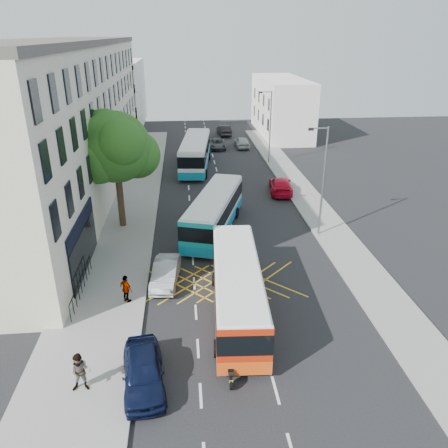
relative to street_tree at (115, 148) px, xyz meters
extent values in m
plane|color=black|center=(8.51, -14.97, -6.29)|extent=(120.00, 120.00, 0.00)
cube|color=gray|center=(0.01, 0.03, -6.22)|extent=(5.00, 70.00, 0.15)
cube|color=gray|center=(16.01, 0.03, -6.22)|extent=(3.00, 70.00, 0.15)
cube|color=beige|center=(-5.49, 9.53, 0.21)|extent=(8.00, 45.00, 13.00)
cube|color=#59544C|center=(-5.49, 9.53, 6.96)|extent=(8.30, 45.00, 0.50)
cube|color=black|center=(-1.44, -6.97, -2.89)|extent=(0.12, 7.00, 0.90)
cube|color=black|center=(-1.44, -6.97, -4.69)|extent=(0.12, 7.00, 2.60)
cube|color=silver|center=(-5.49, 40.03, -1.29)|extent=(8.00, 20.00, 10.00)
cube|color=silver|center=(19.51, 33.03, -2.29)|extent=(6.00, 18.00, 8.00)
cylinder|color=#382619|center=(0.01, 0.03, -3.94)|extent=(0.50, 0.50, 4.40)
sphere|color=#225217|center=(0.01, 0.03, 0.06)|extent=(5.20, 5.20, 5.20)
sphere|color=#225217|center=(1.41, 0.83, -0.74)|extent=(3.60, 3.60, 3.60)
sphere|color=#225217|center=(-1.19, -0.57, -0.54)|extent=(3.80, 3.80, 3.80)
sphere|color=#225217|center=(0.61, -1.27, 0.66)|extent=(3.40, 3.40, 3.40)
sphere|color=#225217|center=(-0.79, 1.13, 1.06)|extent=(3.20, 3.20, 3.20)
cylinder|color=slate|center=(14.81, -2.97, -2.14)|extent=(0.14, 0.14, 8.00)
cylinder|color=slate|center=(14.21, -2.97, 1.76)|extent=(1.20, 0.10, 0.10)
cube|color=black|center=(13.61, -2.97, 1.71)|extent=(0.35, 0.15, 0.18)
cylinder|color=slate|center=(14.81, 17.03, -2.14)|extent=(0.14, 0.14, 8.00)
cylinder|color=slate|center=(14.21, 17.03, 1.76)|extent=(1.20, 0.10, 0.10)
cube|color=black|center=(13.61, 17.03, 1.71)|extent=(0.35, 0.15, 0.18)
cube|color=silver|center=(7.54, -12.16, -4.71)|extent=(2.94, 10.48, 2.50)
cube|color=silver|center=(7.54, -12.16, -3.42)|extent=(2.74, 10.26, 0.11)
cube|color=black|center=(7.54, -12.16, -4.36)|extent=(3.00, 10.55, 1.04)
cube|color=#E24C13|center=(7.54, -12.16, -5.59)|extent=(2.99, 10.54, 0.71)
cube|color=#B82509|center=(7.25, -17.30, -4.69)|extent=(2.40, 0.24, 2.36)
cube|color=#FF0C0C|center=(6.32, -17.26, -5.35)|extent=(0.25, 0.07, 0.25)
cube|color=#FF0C0C|center=(8.17, -17.37, -5.35)|extent=(0.25, 0.07, 0.25)
cylinder|color=black|center=(6.53, -9.27, -5.87)|extent=(0.31, 0.86, 0.85)
cylinder|color=black|center=(8.88, -9.40, -5.87)|extent=(0.31, 0.86, 0.85)
cylinder|color=black|center=(6.17, -15.57, -5.87)|extent=(0.31, 0.86, 0.85)
cylinder|color=black|center=(8.52, -15.71, -5.87)|extent=(0.31, 0.86, 0.85)
cube|color=silver|center=(7.11, -1.28, -4.71)|extent=(5.39, 10.63, 2.51)
cube|color=silver|center=(7.11, -1.28, -3.41)|extent=(5.15, 10.37, 0.11)
cube|color=black|center=(7.11, -1.28, -4.35)|extent=(5.46, 10.70, 1.04)
cube|color=#0D80A9|center=(7.11, -1.28, -5.58)|extent=(5.45, 10.69, 0.71)
cube|color=#0C989C|center=(5.56, -6.21, -4.68)|extent=(2.32, 0.82, 2.36)
cube|color=#FF0C0C|center=(4.66, -5.93, -5.35)|extent=(0.26, 0.13, 0.25)
cube|color=#FF0C0C|center=(6.44, -6.50, -5.35)|extent=(0.26, 0.13, 0.25)
cylinder|color=black|center=(6.84, 1.78, -5.87)|extent=(0.51, 0.89, 0.85)
cylinder|color=black|center=(9.10, 1.07, -5.87)|extent=(0.51, 0.89, 0.85)
cylinder|color=black|center=(4.93, -4.26, -5.87)|extent=(0.51, 0.89, 0.85)
cylinder|color=black|center=(7.19, -4.97, -5.87)|extent=(0.51, 0.89, 0.85)
cube|color=silver|center=(6.25, 15.95, -4.51)|extent=(3.90, 11.89, 2.81)
cube|color=silver|center=(6.25, 15.95, -3.05)|extent=(3.66, 11.64, 0.13)
cube|color=black|center=(6.25, 15.95, -4.12)|extent=(3.96, 11.96, 1.17)
cube|color=#0D8BA7|center=(6.25, 15.95, -5.50)|extent=(3.95, 11.95, 0.80)
cube|color=white|center=(5.62, 10.18, -4.49)|extent=(2.69, 0.39, 2.65)
cube|color=#FF0C0C|center=(4.55, 10.28, -5.23)|extent=(0.26, 0.09, 0.25)
cube|color=#FF0C0C|center=(6.69, 10.05, -5.23)|extent=(0.26, 0.09, 0.25)
cylinder|color=black|center=(5.27, 19.26, -5.81)|extent=(0.40, 0.98, 0.96)
cylinder|color=black|center=(7.91, 18.97, -5.81)|extent=(0.40, 0.98, 0.96)
cylinder|color=black|center=(4.50, 12.19, -5.81)|extent=(0.40, 0.98, 0.96)
cylinder|color=black|center=(7.14, 11.90, -5.81)|extent=(0.40, 0.98, 0.96)
cylinder|color=black|center=(6.62, -17.68, -6.00)|extent=(0.15, 0.60, 0.59)
cylinder|color=black|center=(6.71, -16.30, -6.00)|extent=(0.15, 0.60, 0.59)
cube|color=black|center=(6.67, -16.99, -5.72)|extent=(0.28, 1.12, 0.20)
cube|color=black|center=(6.68, -16.76, -5.55)|extent=(0.29, 0.43, 0.18)
cube|color=black|center=(6.65, -17.22, -5.60)|extent=(0.27, 0.48, 0.09)
cylinder|color=slate|center=(6.71, -16.34, -5.65)|extent=(0.08, 0.40, 0.78)
cylinder|color=slate|center=(6.70, -16.48, -5.32)|extent=(0.55, 0.07, 0.04)
cube|color=gold|center=(6.61, -17.83, -5.78)|extent=(0.17, 0.03, 0.12)
imported|color=black|center=(6.66, -17.03, -5.36)|extent=(0.60, 0.42, 1.59)
sphere|color=#99999E|center=(6.66, -17.03, -4.68)|extent=(0.28, 0.28, 0.28)
imported|color=black|center=(2.91, -17.11, -5.56)|extent=(2.23, 4.47, 1.46)
imported|color=#96999D|center=(3.61, -8.69, -5.62)|extent=(1.87, 4.22, 1.35)
imported|color=red|center=(14.01, 6.83, -5.57)|extent=(2.67, 5.22, 1.45)
imported|color=#3B3E42|center=(9.40, 24.70, -5.68)|extent=(2.14, 4.46, 1.23)
imported|color=#B1B4B9|center=(12.67, 24.91, -5.58)|extent=(1.80, 4.23, 1.43)
imported|color=black|center=(11.01, 32.56, -5.55)|extent=(1.98, 4.61, 1.48)
imported|color=gray|center=(0.37, -17.31, -5.23)|extent=(0.89, 0.69, 1.81)
imported|color=gray|center=(1.51, -10.81, -5.32)|extent=(0.98, 0.96, 1.65)
camera|label=1|loc=(5.00, -31.89, 7.68)|focal=35.00mm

